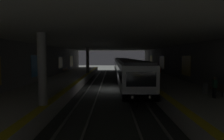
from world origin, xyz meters
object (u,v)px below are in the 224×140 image
(pillar_far, at_px, (88,60))
(pillar_near, at_px, (42,69))
(person_waiting_near, at_px, (160,72))
(suitcase_rolling, at_px, (159,74))
(bench_right_mid, at_px, (67,69))
(trash_bin, at_px, (205,88))
(person_standing_far, at_px, (215,87))
(bench_right_near, at_px, (64,70))
(bench_left_near, at_px, (219,88))
(person_walking_mid, at_px, (147,68))
(bench_left_mid, at_px, (156,69))
(metro_train, at_px, (124,68))

(pillar_far, bearing_deg, pillar_near, 180.00)
(person_waiting_near, xyz_separation_m, suitcase_rolling, (1.15, -0.19, -0.47))
(bench_right_mid, bearing_deg, trash_bin, -142.34)
(person_standing_far, bearing_deg, person_waiting_near, 2.80)
(bench_right_near, distance_m, person_standing_far, 26.26)
(pillar_far, xyz_separation_m, bench_right_mid, (2.17, 4.18, -1.75))
(bench_left_near, bearing_deg, pillar_near, 103.79)
(person_walking_mid, bearing_deg, person_standing_far, -176.20)
(bench_left_near, xyz_separation_m, bench_right_mid, (21.88, 17.07, 0.00))
(pillar_near, height_order, person_waiting_near, pillar_near)
(bench_left_mid, relative_size, suitcase_rolling, 1.71)
(bench_left_mid, xyz_separation_m, person_waiting_near, (-9.13, 1.60, 0.30))
(bench_left_near, bearing_deg, pillar_far, 33.17)
(bench_right_mid, bearing_deg, pillar_near, -170.51)
(pillar_near, xyz_separation_m, bench_left_near, (3.16, -12.88, -1.75))
(bench_right_mid, bearing_deg, bench_right_near, 180.00)
(bench_left_mid, relative_size, bench_right_near, 1.00)
(metro_train, distance_m, bench_left_near, 19.59)
(trash_bin, bearing_deg, pillar_near, 107.69)
(pillar_far, height_order, person_walking_mid, pillar_far)
(pillar_near, xyz_separation_m, person_waiting_near, (15.36, -11.28, -1.46))
(bench_right_near, xyz_separation_m, trash_bin, (-18.85, -16.33, -0.10))
(trash_bin, bearing_deg, person_walking_mid, 4.88)
(bench_right_mid, bearing_deg, person_walking_mid, -101.79)
(metro_train, xyz_separation_m, bench_right_mid, (3.34, 10.73, -0.45))
(bench_right_near, bearing_deg, suitcase_rolling, -111.64)
(person_standing_far, xyz_separation_m, suitcase_rolling, (14.51, 0.46, -0.50))
(person_standing_far, bearing_deg, bench_right_mid, 34.97)
(bench_right_near, height_order, bench_right_mid, same)
(pillar_near, relative_size, person_waiting_near, 2.98)
(pillar_near, relative_size, bench_left_mid, 2.68)
(bench_right_mid, relative_size, person_waiting_near, 1.11)
(suitcase_rolling, bearing_deg, trash_bin, -176.92)
(bench_right_mid, distance_m, trash_bin, 26.73)
(bench_right_near, distance_m, suitcase_rolling, 16.84)
(pillar_far, xyz_separation_m, metro_train, (-1.18, -6.55, -1.30))
(metro_train, xyz_separation_m, bench_left_mid, (2.79, -6.33, -0.45))
(bench_right_near, bearing_deg, person_waiting_near, -115.46)
(metro_train, relative_size, bench_right_near, 22.95)
(bench_left_near, bearing_deg, person_waiting_near, 7.50)
(bench_right_near, height_order, suitcase_rolling, suitcase_rolling)
(pillar_near, bearing_deg, bench_right_mid, 9.49)
(metro_train, relative_size, bench_right_mid, 22.95)
(suitcase_rolling, bearing_deg, bench_right_mid, 61.42)
(bench_right_near, xyz_separation_m, suitcase_rolling, (-6.21, -15.65, -0.18))
(metro_train, relative_size, suitcase_rolling, 39.21)
(pillar_far, distance_m, person_standing_far, 24.09)
(bench_left_mid, bearing_deg, trash_bin, 177.96)
(metro_train, distance_m, bench_left_mid, 6.94)
(person_standing_far, bearing_deg, pillar_far, 29.75)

